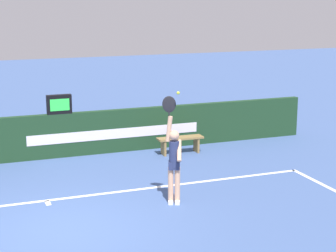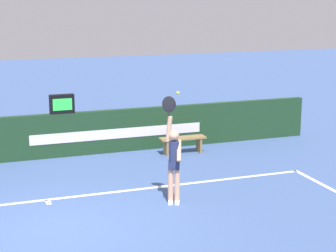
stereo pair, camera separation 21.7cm
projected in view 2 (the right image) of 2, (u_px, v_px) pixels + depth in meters
ground_plane at (60, 230)px, 10.79m from camera, size 60.00×60.00×0.00m
court_lines at (70, 252)px, 9.84m from camera, size 12.43×5.61×0.00m
back_wall at (29, 138)px, 15.24m from camera, size 16.57×0.19×1.20m
speed_display at (62, 104)px, 15.35m from camera, size 0.65×0.19×0.51m
tennis_player at (174, 160)px, 11.96m from camera, size 0.42×0.42×2.29m
tennis_ball at (178, 93)px, 11.49m from camera, size 0.06×0.06×0.06m
courtside_bench_near at (183, 141)px, 15.88m from camera, size 1.29×0.39×0.47m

